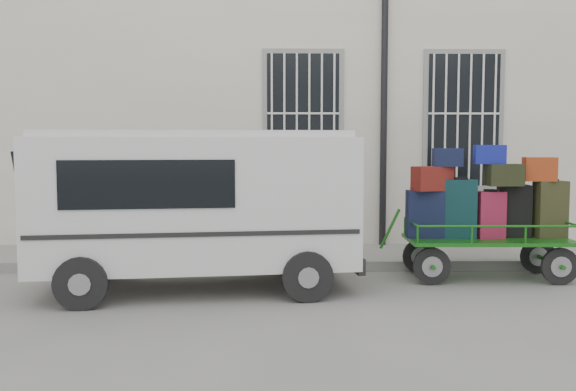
% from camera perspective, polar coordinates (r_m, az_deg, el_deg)
% --- Properties ---
extents(ground, '(80.00, 80.00, 0.00)m').
position_cam_1_polar(ground, '(8.08, 5.09, -8.68)').
color(ground, slate).
rests_on(ground, ground).
extents(building, '(24.00, 5.15, 6.00)m').
position_cam_1_polar(building, '(13.39, 2.61, 9.52)').
color(building, beige).
rests_on(building, ground).
extents(sidewalk, '(24.00, 1.70, 0.15)m').
position_cam_1_polar(sidewalk, '(10.21, 3.75, -5.44)').
color(sidewalk, gray).
rests_on(sidewalk, ground).
extents(luggage_cart, '(2.59, 1.04, 1.84)m').
position_cam_1_polar(luggage_cart, '(9.17, 17.18, -1.41)').
color(luggage_cart, black).
rests_on(luggage_cart, ground).
extents(van, '(4.17, 2.20, 2.01)m').
position_cam_1_polar(van, '(8.18, -8.21, -0.35)').
color(van, silver).
rests_on(van, ground).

